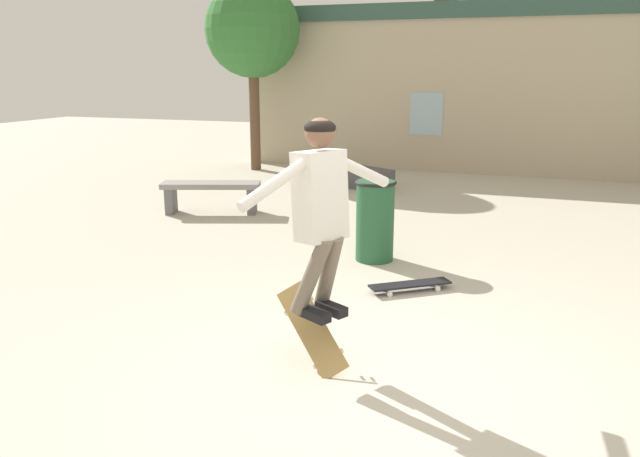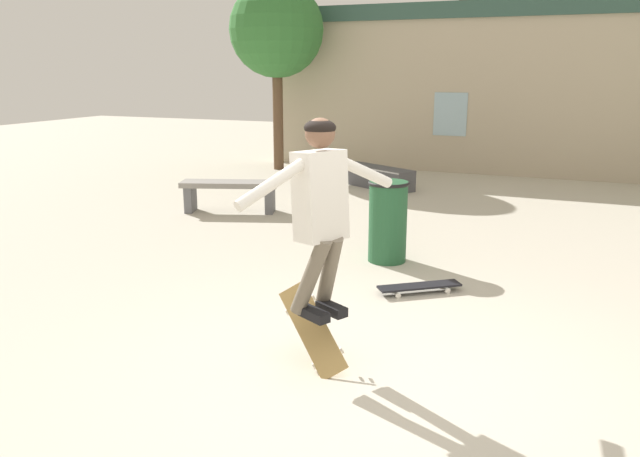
{
  "view_description": "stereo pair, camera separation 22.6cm",
  "coord_description": "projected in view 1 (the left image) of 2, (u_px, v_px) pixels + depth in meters",
  "views": [
    {
      "loc": [
        0.98,
        -3.94,
        2.18
      ],
      "look_at": [
        -0.44,
        0.08,
        1.08
      ],
      "focal_mm": 35.0,
      "sensor_mm": 36.0,
      "label": 1
    },
    {
      "loc": [
        1.19,
        -3.86,
        2.18
      ],
      "look_at": [
        -0.44,
        0.08,
        1.08
      ],
      "focal_mm": 35.0,
      "sensor_mm": 36.0,
      "label": 2
    }
  ],
  "objects": [
    {
      "name": "skater",
      "position": [
        320.0,
        202.0,
        4.36
      ],
      "size": [
        0.72,
        1.25,
        1.43
      ],
      "rotation": [
        0.0,
        0.0,
        -0.49
      ],
      "color": "silver"
    },
    {
      "name": "skate_ledge",
      "position": [
        356.0,
        177.0,
        11.8
      ],
      "size": [
        1.6,
        1.15,
        0.39
      ],
      "rotation": [
        0.0,
        0.0,
        -0.49
      ],
      "color": "#4C4C51",
      "rests_on": "ground_plane"
    },
    {
      "name": "skateboard_resting",
      "position": [
        410.0,
        284.0,
        6.28
      ],
      "size": [
        0.79,
        0.65,
        0.08
      ],
      "rotation": [
        0.0,
        0.0,
        3.78
      ],
      "color": "black",
      "rests_on": "ground_plane"
    },
    {
      "name": "skateboard_flipping",
      "position": [
        312.0,
        330.0,
        4.69
      ],
      "size": [
        0.67,
        0.44,
        0.61
      ],
      "rotation": [
        0.0,
        0.0,
        -0.57
      ],
      "color": "#AD894C"
    },
    {
      "name": "ground_plane",
      "position": [
        374.0,
        383.0,
        4.46
      ],
      "size": [
        40.0,
        40.0,
        0.0
      ],
      "primitive_type": "plane",
      "color": "beige"
    },
    {
      "name": "building_backdrop",
      "position": [
        494.0,
        85.0,
        12.9
      ],
      "size": [
        11.52,
        0.52,
        4.91
      ],
      "color": "#B7A88E",
      "rests_on": "ground_plane"
    },
    {
      "name": "trash_bin",
      "position": [
        375.0,
        219.0,
        7.21
      ],
      "size": [
        0.48,
        0.48,
        0.94
      ],
      "color": "#235633",
      "rests_on": "ground_plane"
    },
    {
      "name": "tree_left",
      "position": [
        253.0,
        31.0,
        13.15
      ],
      "size": [
        2.01,
        2.01,
        3.99
      ],
      "color": "brown",
      "rests_on": "ground_plane"
    },
    {
      "name": "park_bench",
      "position": [
        211.0,
        191.0,
        9.62
      ],
      "size": [
        1.55,
        0.88,
        0.48
      ],
      "rotation": [
        0.0,
        0.0,
        0.33
      ],
      "color": "gray",
      "rests_on": "ground_plane"
    }
  ]
}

